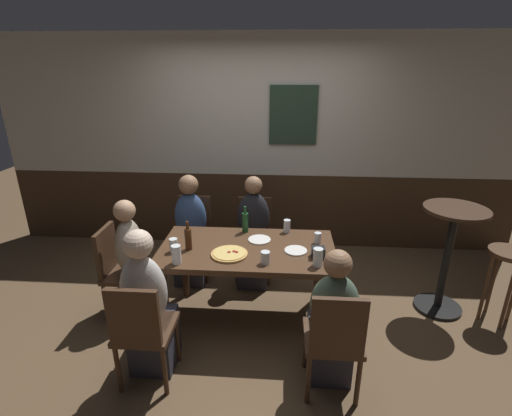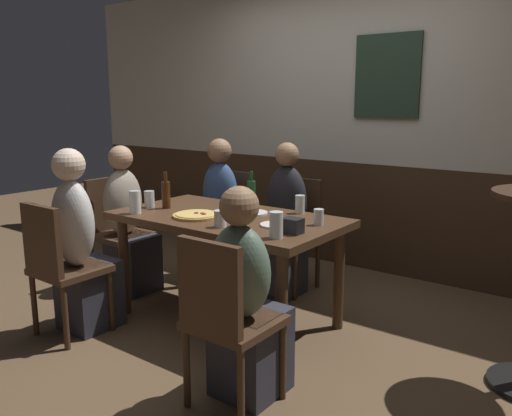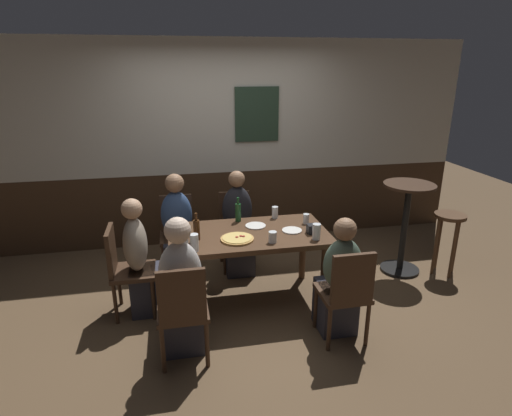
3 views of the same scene
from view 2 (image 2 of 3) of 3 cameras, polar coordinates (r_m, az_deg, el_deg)
ground_plane at (r=3.72m, az=-3.03°, el=-12.03°), size 12.00×12.00×0.00m
wall_back at (r=4.79m, az=9.68°, el=9.22°), size 6.40×0.13×2.60m
dining_table at (r=3.51m, az=-3.15°, el=-2.26°), size 1.54×0.84×0.74m
chair_head_west at (r=4.38m, az=-15.12°, el=-1.91°), size 0.40×0.40×0.88m
chair_left_near at (r=3.51m, az=-20.63°, el=-5.60°), size 0.40×0.40×0.88m
chair_right_near at (r=2.54m, az=-3.42°, el=-11.52°), size 0.40×0.40×0.88m
chair_left_far at (r=4.59m, az=-2.95°, el=-0.90°), size 0.40×0.40×0.88m
chair_mid_far at (r=4.20m, az=4.17°, el=-2.10°), size 0.40×0.40×0.88m
person_head_west at (r=4.26m, az=-13.75°, el=-2.38°), size 0.37×0.34×1.15m
person_left_near at (r=3.59m, az=-18.50°, el=-4.79°), size 0.34×0.37×1.20m
person_right_near at (r=2.67m, az=-1.10°, el=-11.09°), size 0.34×0.37×1.10m
person_left_far at (r=4.47m, az=-4.27°, el=-1.18°), size 0.34×0.37×1.18m
person_mid_far at (r=4.07m, az=2.95°, el=-2.54°), size 0.34×0.37×1.18m
pizza at (r=3.46m, az=-6.51°, el=-0.79°), size 0.31×0.31×0.03m
pint_glass_stout at (r=3.82m, az=-11.52°, el=0.83°), size 0.07×0.07×0.12m
highball_clear at (r=2.91m, az=2.21°, el=-2.05°), size 0.08×0.08×0.15m
tumbler_short at (r=3.63m, az=-13.01°, el=0.45°), size 0.08×0.08×0.16m
beer_glass_half at (r=3.56m, az=4.80°, el=0.31°), size 0.07×0.07×0.12m
pint_glass_pale at (r=3.24m, az=6.83°, el=-1.11°), size 0.06×0.06×0.10m
pint_glass_amber at (r=3.17m, az=-3.92°, el=-1.26°), size 0.08×0.08×0.10m
beer_bottle_green at (r=3.75m, az=-0.51°, el=1.66°), size 0.06×0.06×0.26m
beer_bottle_brown at (r=3.76m, az=-9.77°, el=1.52°), size 0.06×0.06×0.26m
plate_white_large at (r=3.54m, az=-0.38°, el=-0.53°), size 0.21×0.21×0.01m
plate_white_small at (r=3.20m, az=2.18°, el=-1.85°), size 0.19×0.19×0.01m
condiment_caddy at (r=3.02m, az=4.01°, el=-1.94°), size 0.11×0.09×0.09m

